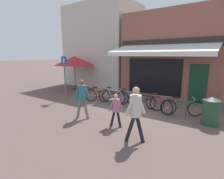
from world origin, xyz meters
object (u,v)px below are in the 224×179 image
object	(u,v)px
pedestrian_child	(115,107)
litter_bin	(211,111)
bicycle_orange	(99,95)
pedestrian_adult	(82,95)
cafe_parasol	(74,61)
bicycle_black	(145,102)
bicycle_blue	(128,98)
bicycle_red	(158,104)
pedestrian_second_adult	(135,109)
parking_sign	(65,73)
bicycle_green	(182,108)
bicycle_silver	(113,96)

from	to	relation	value
pedestrian_child	litter_bin	distance (m)	3.54
bicycle_orange	pedestrian_adult	distance (m)	2.73
cafe_parasol	pedestrian_child	bearing A→B (deg)	-32.72
litter_bin	bicycle_black	bearing A→B (deg)	172.22
bicycle_blue	bicycle_orange	bearing A→B (deg)	-153.84
pedestrian_adult	bicycle_red	bearing A→B (deg)	54.07
bicycle_red	pedestrian_adult	xyz separation A→B (m)	(-2.24, -2.58, 0.62)
pedestrian_adult	pedestrian_second_adult	xyz separation A→B (m)	(2.68, -0.53, 0.04)
parking_sign	bicycle_black	bearing A→B (deg)	11.77
litter_bin	pedestrian_second_adult	bearing A→B (deg)	-121.32
pedestrian_adult	litter_bin	world-z (taller)	pedestrian_adult
bicycle_blue	bicycle_red	xyz separation A→B (m)	(1.61, -0.00, -0.03)
bicycle_black	bicycle_red	xyz separation A→B (m)	(0.66, -0.03, -0.00)
bicycle_green	pedestrian_adult	distance (m)	4.23
bicycle_silver	cafe_parasol	world-z (taller)	cafe_parasol
pedestrian_child	bicycle_black	bearing A→B (deg)	101.64
bicycle_green	cafe_parasol	size ratio (longest dim) A/B	0.57
pedestrian_second_adult	cafe_parasol	size ratio (longest dim) A/B	0.57
pedestrian_second_adult	litter_bin	xyz separation A→B (m)	(1.68, 2.76, -0.49)
litter_bin	cafe_parasol	size ratio (longest dim) A/B	0.36
bicycle_red	pedestrian_second_adult	distance (m)	3.21
pedestrian_adult	bicycle_orange	bearing A→B (deg)	118.96
pedestrian_second_adult	parking_sign	bearing A→B (deg)	156.39
bicycle_orange	pedestrian_child	xyz separation A→B (m)	(2.65, -2.36, 0.38)
bicycle_green	parking_sign	bearing A→B (deg)	162.86
bicycle_silver	litter_bin	distance (m)	4.65
bicycle_orange	bicycle_blue	world-z (taller)	bicycle_blue
bicycle_red	pedestrian_adult	size ratio (longest dim) A/B	0.96
pedestrian_second_adult	pedestrian_child	bearing A→B (deg)	149.20
bicycle_black	pedestrian_adult	world-z (taller)	pedestrian_adult
litter_bin	bicycle_silver	bearing A→B (deg)	175.81
litter_bin	cafe_parasol	bearing A→B (deg)	167.78
bicycle_orange	bicycle_red	bearing A→B (deg)	-24.79
bicycle_orange	bicycle_black	distance (m)	2.67
bicycle_orange	bicycle_green	distance (m)	4.35
pedestrian_child	bicycle_green	bearing A→B (deg)	68.28
bicycle_green	pedestrian_adult	xyz separation A→B (m)	(-3.26, -2.63, 0.61)
parking_sign	bicycle_red	bearing A→B (deg)	9.96
pedestrian_child	pedestrian_adult	bearing A→B (deg)	-165.37
pedestrian_second_adult	litter_bin	bearing A→B (deg)	56.22
pedestrian_adult	litter_bin	distance (m)	4.92
pedestrian_child	cafe_parasol	distance (m)	7.85
pedestrian_adult	bicycle_green	bearing A→B (deg)	43.81
bicycle_silver	cafe_parasol	bearing A→B (deg)	153.83
bicycle_green	cafe_parasol	bearing A→B (deg)	142.91
bicycle_blue	bicycle_red	distance (m)	1.61
bicycle_red	litter_bin	size ratio (longest dim) A/B	1.45
bicycle_silver	bicycle_blue	xyz separation A→B (m)	(0.90, 0.01, 0.01)
pedestrian_second_adult	parking_sign	distance (m)	6.10
pedestrian_adult	cafe_parasol	bearing A→B (deg)	144.20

